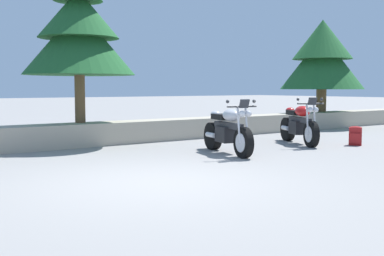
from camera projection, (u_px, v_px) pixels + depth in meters
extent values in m
plane|color=gray|center=(156.00, 182.00, 7.13)|extent=(120.00, 120.00, 0.00)
cube|color=#A89E89|center=(46.00, 137.00, 10.98)|extent=(36.00, 0.80, 0.55)
cylinder|color=black|center=(243.00, 143.00, 9.51)|extent=(0.28, 0.64, 0.62)
cylinder|color=black|center=(213.00, 136.00, 10.83)|extent=(0.32, 0.64, 0.62)
cylinder|color=silver|center=(243.00, 143.00, 9.51)|extent=(0.24, 0.41, 0.38)
cube|color=black|center=(226.00, 134.00, 10.21)|extent=(0.42, 0.54, 0.34)
cube|color=#2D2D30|center=(228.00, 125.00, 10.10)|extent=(0.39, 1.10, 0.12)
ellipsoid|color=#BCBCC1|center=(232.00, 115.00, 9.94)|extent=(0.45, 0.58, 0.26)
cube|color=black|center=(222.00, 117.00, 10.39)|extent=(0.38, 0.60, 0.12)
ellipsoid|color=#BCBCC1|center=(216.00, 114.00, 10.66)|extent=(0.28, 0.32, 0.16)
cylinder|color=#2D2D30|center=(242.00, 106.00, 9.52)|extent=(0.65, 0.19, 0.04)
sphere|color=silver|center=(248.00, 114.00, 9.43)|extent=(0.13, 0.13, 0.13)
sphere|color=silver|center=(242.00, 114.00, 9.38)|extent=(0.13, 0.13, 0.13)
cube|color=#26282D|center=(244.00, 104.00, 9.43)|extent=(0.22, 0.14, 0.18)
cylinder|color=silver|center=(211.00, 135.00, 10.55)|extent=(0.19, 0.40, 0.11)
cylinder|color=silver|center=(247.00, 124.00, 9.55)|extent=(0.08, 0.17, 0.73)
cylinder|color=silver|center=(239.00, 125.00, 9.48)|extent=(0.08, 0.17, 0.73)
sphere|color=#2D2D30|center=(254.00, 101.00, 9.67)|extent=(0.07, 0.07, 0.07)
sphere|color=#2D2D30|center=(228.00, 102.00, 9.44)|extent=(0.07, 0.07, 0.07)
cylinder|color=black|center=(311.00, 134.00, 11.22)|extent=(0.39, 0.62, 0.62)
cylinder|color=black|center=(288.00, 129.00, 12.63)|extent=(0.42, 0.64, 0.62)
cylinder|color=silver|center=(311.00, 134.00, 11.22)|extent=(0.31, 0.42, 0.38)
cube|color=black|center=(298.00, 127.00, 11.97)|extent=(0.49, 0.57, 0.34)
cube|color=#2D2D30|center=(300.00, 120.00, 11.85)|extent=(0.59, 1.06, 0.12)
ellipsoid|color=red|center=(303.00, 111.00, 11.69)|extent=(0.53, 0.61, 0.26)
cube|color=black|center=(295.00, 113.00, 12.16)|extent=(0.47, 0.62, 0.12)
ellipsoid|color=red|center=(290.00, 110.00, 12.45)|extent=(0.32, 0.35, 0.16)
cylinder|color=#2D2D30|center=(310.00, 104.00, 11.24)|extent=(0.61, 0.31, 0.04)
sphere|color=silver|center=(316.00, 110.00, 11.13)|extent=(0.13, 0.13, 0.13)
sphere|color=silver|center=(310.00, 110.00, 11.10)|extent=(0.13, 0.13, 0.13)
cube|color=#26282D|center=(312.00, 101.00, 11.14)|extent=(0.22, 0.17, 0.18)
cylinder|color=silver|center=(286.00, 128.00, 12.36)|extent=(0.26, 0.39, 0.11)
cylinder|color=silver|center=(314.00, 119.00, 11.25)|extent=(0.11, 0.17, 0.73)
cylinder|color=silver|center=(307.00, 119.00, 11.21)|extent=(0.11, 0.17, 0.73)
sphere|color=#2D2D30|center=(322.00, 99.00, 11.33)|extent=(0.07, 0.07, 0.07)
sphere|color=#2D2D30|center=(298.00, 99.00, 11.21)|extent=(0.07, 0.07, 0.07)
cube|color=#A31E1E|center=(355.00, 136.00, 11.62)|extent=(0.32, 0.35, 0.44)
cube|color=#A31E1E|center=(355.00, 138.00, 11.51)|extent=(0.18, 0.22, 0.24)
ellipsoid|color=#A31E1E|center=(356.00, 128.00, 11.60)|extent=(0.30, 0.33, 0.08)
cube|color=#591010|center=(359.00, 135.00, 11.69)|extent=(0.05, 0.06, 0.37)
cube|color=#591010|center=(352.00, 135.00, 11.74)|extent=(0.05, 0.06, 0.37)
cylinder|color=brown|center=(80.00, 91.00, 11.58)|extent=(0.25, 0.25, 1.55)
cone|color=#1E5628|center=(79.00, 42.00, 11.48)|extent=(2.69, 2.69, 1.60)
cone|color=#1E5628|center=(78.00, 14.00, 11.43)|extent=(1.94, 1.94, 1.15)
cylinder|color=brown|center=(321.00, 97.00, 16.99)|extent=(0.35, 0.35, 1.07)
cone|color=#1E5628|center=(322.00, 62.00, 16.88)|extent=(2.92, 2.92, 1.93)
cone|color=#1E5628|center=(323.00, 39.00, 16.82)|extent=(2.10, 2.10, 1.39)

